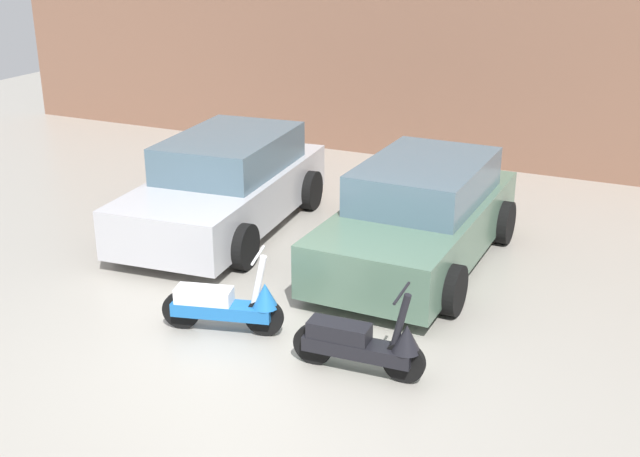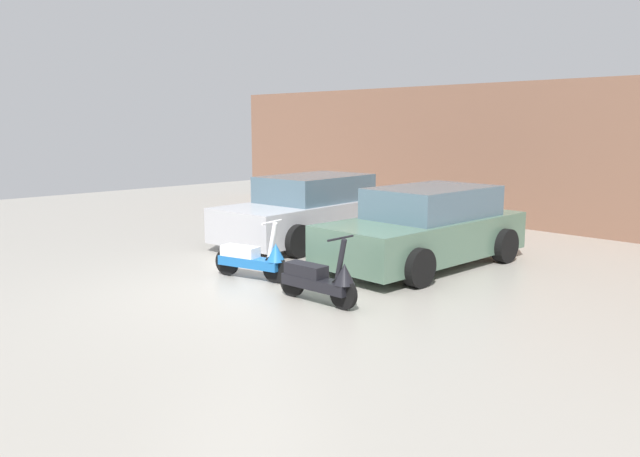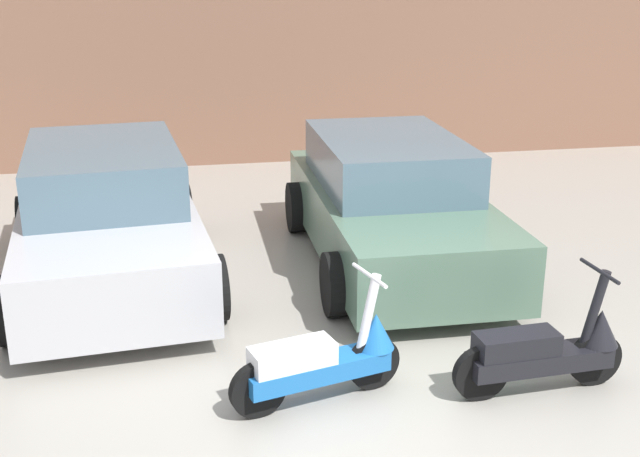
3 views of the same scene
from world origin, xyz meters
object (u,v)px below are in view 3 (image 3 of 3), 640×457
object	(u,v)px
scooter_front_left	(325,359)
car_rear_center	(391,204)
scooter_front_right	(548,350)
car_rear_left	(107,217)

from	to	relation	value
scooter_front_left	car_rear_center	distance (m)	2.98
scooter_front_right	car_rear_center	xyz separation A→B (m)	(-0.41, 2.87, 0.29)
scooter_front_left	car_rear_left	xyz separation A→B (m)	(-1.67, 2.74, 0.31)
scooter_front_left	scooter_front_right	bearing A→B (deg)	-20.90
car_rear_center	car_rear_left	bearing A→B (deg)	-90.22
scooter_front_left	car_rear_center	bearing A→B (deg)	50.61
scooter_front_left	car_rear_left	world-z (taller)	car_rear_left
scooter_front_left	car_rear_center	xyz separation A→B (m)	(1.23, 2.70, 0.30)
car_rear_left	car_rear_center	bearing A→B (deg)	83.85
car_rear_left	scooter_front_right	bearing A→B (deg)	43.34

